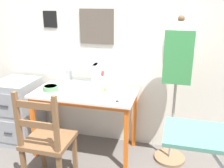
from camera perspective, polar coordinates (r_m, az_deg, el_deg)
ground_plane at (r=2.72m, az=-7.83°, el=-17.81°), size 14.00×14.00×0.00m
wall_back at (r=2.78m, az=-4.18°, el=11.76°), size 10.00×0.07×2.55m
sewing_table at (r=2.62m, az=-6.29°, el=-3.73°), size 1.07×0.55×0.70m
sewing_machine at (r=2.69m, az=-5.93°, el=1.73°), size 0.41×0.17×0.29m
fabric_bowl at (r=2.70m, az=-13.86°, el=-0.88°), size 0.16×0.16×0.05m
scissors at (r=2.34m, az=1.99°, el=-3.99°), size 0.15×0.05×0.01m
thread_spool_near_machine at (r=2.61m, az=-1.71°, el=-1.24°), size 0.03×0.03×0.03m
wooden_chair at (r=2.30m, az=-14.64°, el=-12.54°), size 0.40×0.38×0.93m
filing_cabinet at (r=3.14m, az=-20.45°, el=-5.79°), size 0.41×0.48×0.74m
dress_form at (r=2.41m, az=14.76°, el=4.82°), size 0.32×0.32×1.48m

